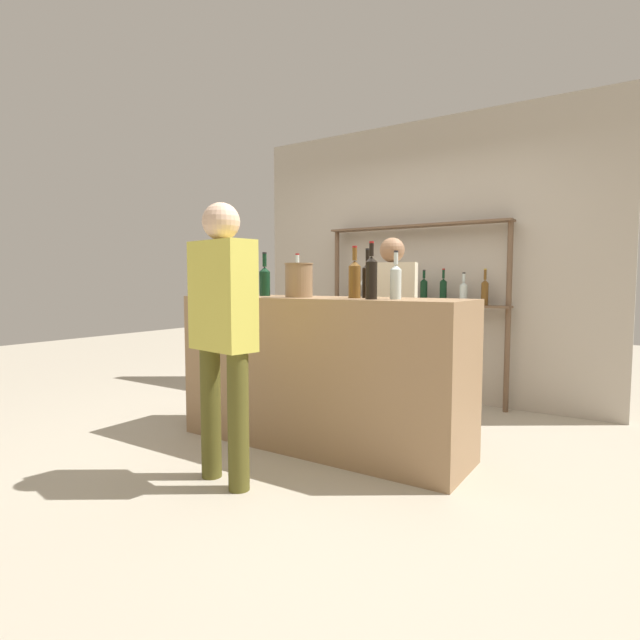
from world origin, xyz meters
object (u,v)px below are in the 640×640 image
object	(u,v)px
counter_bottle_1	(371,277)
counter_bottle_3	(367,279)
counter_bottle_4	(354,278)
customer_center	(223,321)
counter_bottle_5	(396,281)
server_behind_counter	(392,315)
ice_bucket	(299,280)
cork_jar	(225,286)
wine_glass	(365,281)
counter_bottle_0	(297,280)
counter_bottle_2	(265,280)

from	to	relation	value
counter_bottle_1	counter_bottle_3	bearing A→B (deg)	122.86
counter_bottle_3	counter_bottle_4	size ratio (longest dim) A/B	0.96
customer_center	counter_bottle_5	bearing A→B (deg)	-30.01
server_behind_counter	customer_center	xyz separation A→B (m)	(-0.29, -1.66, 0.05)
ice_bucket	counter_bottle_5	bearing A→B (deg)	2.09
counter_bottle_4	cork_jar	world-z (taller)	counter_bottle_4
counter_bottle_3	counter_bottle_4	world-z (taller)	counter_bottle_4
counter_bottle_3	wine_glass	distance (m)	0.11
counter_bottle_5	server_behind_counter	size ratio (longest dim) A/B	0.20
counter_bottle_4	ice_bucket	world-z (taller)	counter_bottle_4
server_behind_counter	counter_bottle_1	bearing A→B (deg)	3.15
counter_bottle_0	counter_bottle_1	xyz separation A→B (m)	(0.82, -0.34, 0.02)
counter_bottle_4	counter_bottle_5	xyz separation A→B (m)	(0.32, -0.03, -0.02)
cork_jar	counter_bottle_0	bearing A→B (deg)	41.50
counter_bottle_0	counter_bottle_2	size ratio (longest dim) A/B	0.97
cork_jar	server_behind_counter	xyz separation A→B (m)	(0.94, 0.98, -0.24)
counter_bottle_0	cork_jar	size ratio (longest dim) A/B	2.10
counter_bottle_4	customer_center	bearing A→B (deg)	-115.01
counter_bottle_1	ice_bucket	bearing A→B (deg)	172.54
counter_bottle_0	server_behind_counter	xyz separation A→B (m)	(0.52, 0.61, -0.29)
counter_bottle_5	ice_bucket	distance (m)	0.74
counter_bottle_0	counter_bottle_5	distance (m)	0.97
server_behind_counter	customer_center	bearing A→B (deg)	-24.48
server_behind_counter	counter_bottle_2	bearing A→B (deg)	-59.06
cork_jar	counter_bottle_1	bearing A→B (deg)	1.29
counter_bottle_0	wine_glass	world-z (taller)	counter_bottle_0
counter_bottle_1	customer_center	size ratio (longest dim) A/B	0.22
wine_glass	customer_center	xyz separation A→B (m)	(-0.38, -1.03, -0.23)
customer_center	wine_glass	bearing A→B (deg)	-9.23
counter_bottle_1	server_behind_counter	size ratio (longest dim) A/B	0.23
counter_bottle_5	cork_jar	distance (m)	1.37
counter_bottle_0	ice_bucket	world-z (taller)	counter_bottle_0
counter_bottle_1	counter_bottle_4	distance (m)	0.24
cork_jar	counter_bottle_3	bearing A→B (deg)	13.51
counter_bottle_3	server_behind_counter	xyz separation A→B (m)	(-0.15, 0.72, -0.29)
counter_bottle_5	customer_center	xyz separation A→B (m)	(-0.71, -0.82, -0.23)
counter_bottle_3	customer_center	bearing A→B (deg)	-115.13
counter_bottle_2	customer_center	world-z (taller)	customer_center
counter_bottle_2	counter_bottle_4	size ratio (longest dim) A/B	0.96
ice_bucket	wine_glass	bearing A→B (deg)	30.31
counter_bottle_0	counter_bottle_3	size ratio (longest dim) A/B	0.97
customer_center	counter_bottle_1	bearing A→B (deg)	-28.88
server_behind_counter	customer_center	world-z (taller)	customer_center
counter_bottle_0	cork_jar	xyz separation A→B (m)	(-0.42, -0.37, -0.05)
counter_bottle_0	counter_bottle_4	distance (m)	0.66
counter_bottle_4	cork_jar	distance (m)	1.06
counter_bottle_2	counter_bottle_3	xyz separation A→B (m)	(0.89, 0.03, 0.00)
ice_bucket	counter_bottle_0	bearing A→B (deg)	127.66
counter_bottle_3	customer_center	distance (m)	1.07
cork_jar	server_behind_counter	world-z (taller)	server_behind_counter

